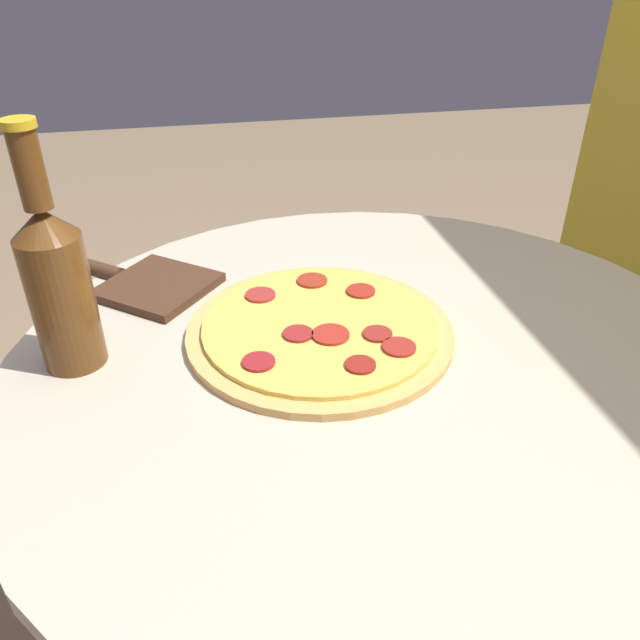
{
  "coord_description": "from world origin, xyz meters",
  "views": [
    {
      "loc": [
        0.55,
        -0.19,
        1.15
      ],
      "look_at": [
        -0.05,
        -0.06,
        0.77
      ],
      "focal_mm": 35.0,
      "sensor_mm": 36.0,
      "label": 1
    }
  ],
  "objects": [
    {
      "name": "table",
      "position": [
        0.0,
        0.0,
        0.55
      ],
      "size": [
        0.84,
        0.84,
        0.75
      ],
      "color": "#B2A893",
      "rests_on": "ground_plane"
    },
    {
      "name": "beer_bottle",
      "position": [
        -0.06,
        -0.33,
        0.85
      ],
      "size": [
        0.07,
        0.07,
        0.26
      ],
      "color": "#563314",
      "rests_on": "table"
    },
    {
      "name": "pizza",
      "position": [
        -0.05,
        -0.06,
        0.75
      ],
      "size": [
        0.31,
        0.31,
        0.02
      ],
      "color": "tan",
      "rests_on": "table"
    },
    {
      "name": "pizza_paddle",
      "position": [
        -0.22,
        -0.27,
        0.75
      ],
      "size": [
        0.22,
        0.25,
        0.02
      ],
      "rotation": [
        0.0,
        0.0,
        -2.26
      ],
      "color": "#422819",
      "rests_on": "table"
    }
  ]
}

